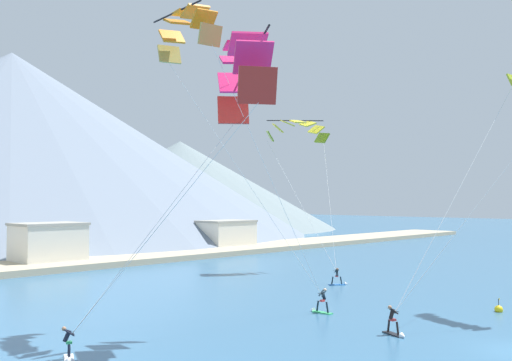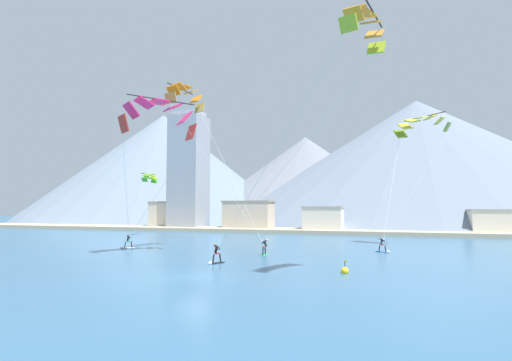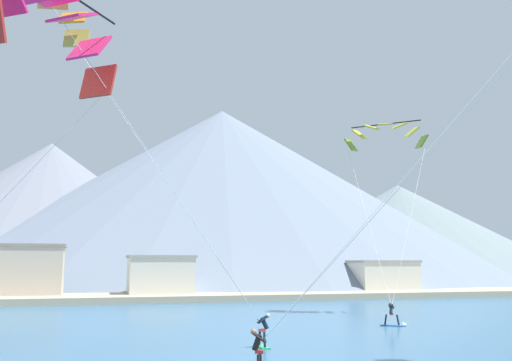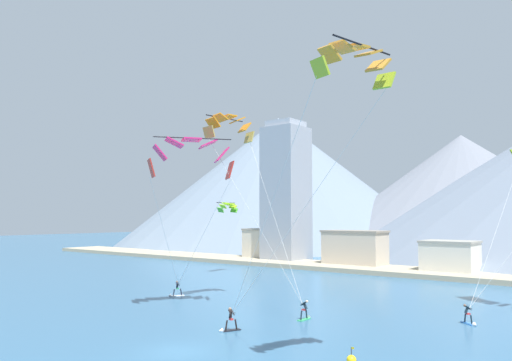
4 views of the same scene
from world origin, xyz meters
name	(u,v)px [view 3 (image 3 of 4)]	position (x,y,z in m)	size (l,w,h in m)	color
kitesurfer_mid_center	(395,319)	(12.03, 19.56, 0.44)	(1.60, 1.42, 1.62)	#337FDB
kitesurfer_far_left	(262,336)	(1.00, 13.18, 0.50)	(0.65, 1.75, 1.70)	#33B266
parafoil_kite_near_lead	(49,23)	(-9.34, 10.11, 14.17)	(9.69, 8.42, 14.31)	#AE271F
parafoil_kite_mid_center	(386,133)	(16.67, 28.28, 15.07)	(8.01, 11.16, 14.92)	olive
parafoil_kite_far_left	(66,3)	(-9.00, 14.96, 17.37)	(11.03, 5.60, 17.16)	#B19A46
shoreline_strip	(157,297)	(0.00, 49.74, 0.35)	(180.00, 10.00, 0.70)	tan
shore_building_promenade_mid	(16,273)	(-14.81, 52.38, 3.07)	(10.07, 5.32, 6.12)	beige
shore_building_quay_east	(160,277)	(0.57, 51.70, 2.48)	(7.47, 5.68, 4.95)	silver
shore_building_quay_west	(383,277)	(29.70, 53.28, 2.23)	(8.29, 5.45, 4.43)	silver
mountain_peak_west_ridge	(399,232)	(65.12, 109.64, 11.58)	(82.32, 82.32, 23.16)	slate
mountain_peak_central_summit	(48,212)	(-16.27, 117.23, 15.20)	(84.40, 84.40, 30.40)	slate
mountain_peak_far_spur	(221,194)	(21.20, 112.21, 19.66)	(126.28, 126.28, 39.33)	slate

